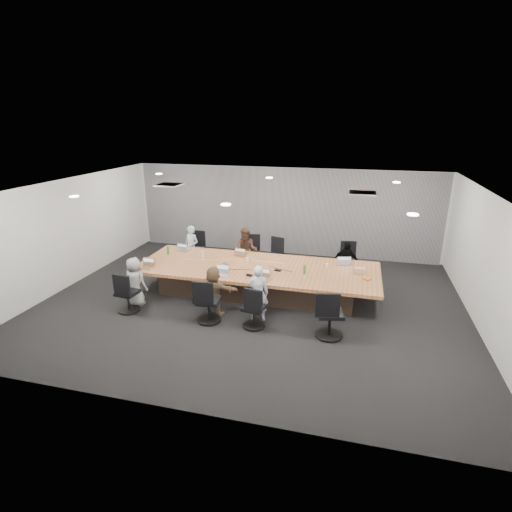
% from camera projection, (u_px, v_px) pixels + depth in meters
% --- Properties ---
extents(floor, '(10.00, 8.00, 0.00)m').
position_uv_depth(floor, '(252.00, 302.00, 9.78)').
color(floor, black).
rests_on(floor, ground).
extents(ceiling, '(10.00, 8.00, 0.00)m').
position_uv_depth(ceiling, '(252.00, 187.00, 8.87)').
color(ceiling, white).
rests_on(ceiling, wall_back).
extents(wall_back, '(10.00, 0.00, 2.80)m').
position_uv_depth(wall_back, '(284.00, 211.00, 12.99)').
color(wall_back, beige).
rests_on(wall_back, ground).
extents(wall_front, '(10.00, 0.00, 2.80)m').
position_uv_depth(wall_front, '(179.00, 330.00, 5.66)').
color(wall_front, beige).
rests_on(wall_front, ground).
extents(wall_left, '(0.00, 8.00, 2.80)m').
position_uv_depth(wall_left, '(69.00, 233.00, 10.50)').
color(wall_left, beige).
rests_on(wall_left, ground).
extents(wall_right, '(0.00, 8.00, 2.80)m').
position_uv_depth(wall_right, '(488.00, 266.00, 8.14)').
color(wall_right, beige).
rests_on(wall_right, ground).
extents(curtain, '(9.80, 0.04, 2.80)m').
position_uv_depth(curtain, '(283.00, 212.00, 12.91)').
color(curtain, gray).
rests_on(curtain, ground).
extents(conference_table, '(6.00, 2.20, 0.74)m').
position_uv_depth(conference_table, '(257.00, 279.00, 10.10)').
color(conference_table, '#423026').
rests_on(conference_table, ground).
extents(chair_0, '(0.55, 0.55, 0.80)m').
position_uv_depth(chair_0, '(197.00, 251.00, 12.22)').
color(chair_0, black).
rests_on(chair_0, ground).
extents(chair_1, '(0.64, 0.64, 0.82)m').
position_uv_depth(chair_1, '(250.00, 256.00, 11.81)').
color(chair_1, black).
rests_on(chair_1, ground).
extents(chair_2, '(0.64, 0.64, 0.76)m').
position_uv_depth(chair_2, '(278.00, 259.00, 11.62)').
color(chair_2, black).
rests_on(chair_2, ground).
extents(chair_3, '(0.62, 0.62, 0.81)m').
position_uv_depth(chair_3, '(346.00, 264.00, 11.16)').
color(chair_3, black).
rests_on(chair_3, ground).
extents(chair_4, '(0.57, 0.57, 0.77)m').
position_uv_depth(chair_4, '(128.00, 296.00, 9.17)').
color(chair_4, black).
rests_on(chair_4, ground).
extents(chair_5, '(0.62, 0.62, 0.83)m').
position_uv_depth(chair_5, '(209.00, 304.00, 8.70)').
color(chair_5, black).
rests_on(chair_5, ground).
extents(chair_6, '(0.60, 0.60, 0.75)m').
position_uv_depth(chair_6, '(254.00, 311.00, 8.47)').
color(chair_6, black).
rests_on(chair_6, ground).
extents(chair_7, '(0.71, 0.71, 0.88)m').
position_uv_depth(chair_7, '(330.00, 317.00, 8.07)').
color(chair_7, black).
rests_on(chair_7, ground).
extents(person_0, '(0.53, 0.41, 1.28)m').
position_uv_depth(person_0, '(192.00, 247.00, 11.82)').
color(person_0, silver).
rests_on(person_0, ground).
extents(laptop_0, '(0.38, 0.30, 0.02)m').
position_uv_depth(laptop_0, '(184.00, 249.00, 11.28)').
color(laptop_0, '#B2B2B7').
rests_on(laptop_0, conference_table).
extents(person_1, '(0.68, 0.55, 1.34)m').
position_uv_depth(person_1, '(246.00, 251.00, 11.41)').
color(person_1, '#482E23').
rests_on(person_1, ground).
extents(laptop_1, '(0.37, 0.29, 0.02)m').
position_uv_depth(laptop_1, '(241.00, 254.00, 10.88)').
color(laptop_1, '#8C6647').
rests_on(laptop_1, conference_table).
extents(person_3, '(0.71, 0.35, 1.17)m').
position_uv_depth(person_3, '(346.00, 262.00, 10.78)').
color(person_3, black).
rests_on(person_3, ground).
extents(laptop_3, '(0.38, 0.30, 0.02)m').
position_uv_depth(laptop_3, '(345.00, 263.00, 10.22)').
color(laptop_3, '#B2B2B7').
rests_on(laptop_3, conference_table).
extents(person_4, '(0.62, 0.44, 1.19)m').
position_uv_depth(person_4, '(135.00, 282.00, 9.43)').
color(person_4, '#959595').
rests_on(person_4, ground).
extents(laptop_4, '(0.32, 0.22, 0.02)m').
position_uv_depth(laptop_4, '(146.00, 268.00, 9.88)').
color(laptop_4, '#8C6647').
rests_on(laptop_4, conference_table).
extents(person_5, '(1.09, 0.40, 1.16)m').
position_uv_depth(person_5, '(214.00, 291.00, 8.97)').
color(person_5, brown).
rests_on(person_5, ground).
extents(laptop_5, '(0.34, 0.26, 0.02)m').
position_uv_depth(laptop_5, '(222.00, 275.00, 9.41)').
color(laptop_5, '#B2B2B7').
rests_on(laptop_5, conference_table).
extents(person_6, '(0.52, 0.39, 1.28)m').
position_uv_depth(person_6, '(258.00, 293.00, 8.70)').
color(person_6, silver).
rests_on(person_6, ground).
extents(laptop_6, '(0.37, 0.29, 0.02)m').
position_uv_depth(laptop_6, '(264.00, 279.00, 9.17)').
color(laptop_6, '#8C6647').
rests_on(laptop_6, conference_table).
extents(bottle_green_left, '(0.08, 0.08, 0.23)m').
position_uv_depth(bottle_green_left, '(168.00, 250.00, 10.84)').
color(bottle_green_left, '#2B762D').
rests_on(bottle_green_left, conference_table).
extents(bottle_green_right, '(0.07, 0.07, 0.22)m').
position_uv_depth(bottle_green_right, '(305.00, 270.00, 9.48)').
color(bottle_green_right, '#2B762D').
rests_on(bottle_green_right, conference_table).
extents(bottle_clear, '(0.08, 0.08, 0.23)m').
position_uv_depth(bottle_clear, '(202.00, 255.00, 10.47)').
color(bottle_clear, silver).
rests_on(bottle_clear, conference_table).
extents(cup_white_far, '(0.10, 0.10, 0.10)m').
position_uv_depth(cup_white_far, '(247.00, 260.00, 10.33)').
color(cup_white_far, white).
rests_on(cup_white_far, conference_table).
extents(cup_white_near, '(0.08, 0.08, 0.09)m').
position_uv_depth(cup_white_near, '(327.00, 265.00, 9.93)').
color(cup_white_near, white).
rests_on(cup_white_near, conference_table).
extents(mug_brown, '(0.10, 0.10, 0.10)m').
position_uv_depth(mug_brown, '(154.00, 261.00, 10.25)').
color(mug_brown, brown).
rests_on(mug_brown, conference_table).
extents(mic_left, '(0.17, 0.15, 0.03)m').
position_uv_depth(mic_left, '(225.00, 265.00, 10.06)').
color(mic_left, black).
rests_on(mic_left, conference_table).
extents(mic_right, '(0.18, 0.13, 0.03)m').
position_uv_depth(mic_right, '(278.00, 270.00, 9.71)').
color(mic_right, black).
rests_on(mic_right, conference_table).
extents(stapler, '(0.15, 0.07, 0.06)m').
position_uv_depth(stapler, '(249.00, 275.00, 9.36)').
color(stapler, black).
rests_on(stapler, conference_table).
extents(canvas_bag, '(0.25, 0.17, 0.13)m').
position_uv_depth(canvas_bag, '(360.00, 271.00, 9.53)').
color(canvas_bag, tan).
rests_on(canvas_bag, conference_table).
extents(snack_packet, '(0.20, 0.18, 0.04)m').
position_uv_depth(snack_packet, '(366.00, 279.00, 9.16)').
color(snack_packet, '#D15D25').
rests_on(snack_packet, conference_table).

